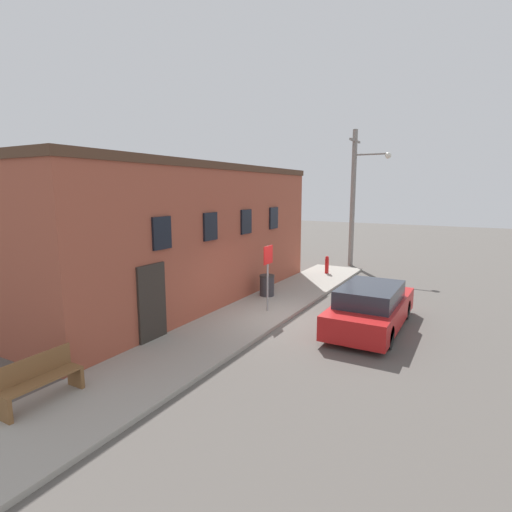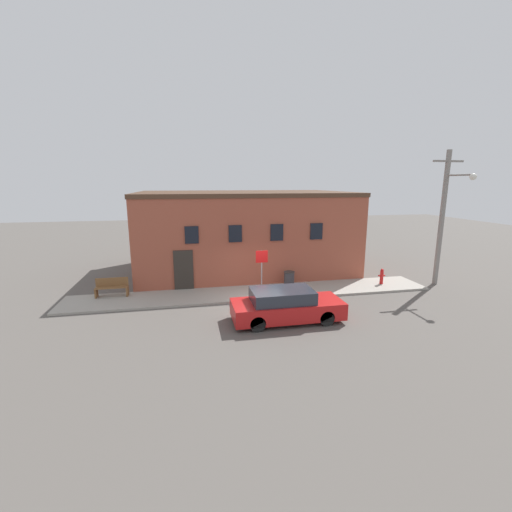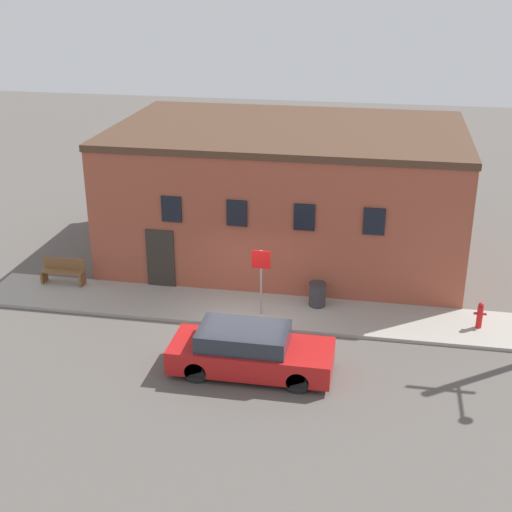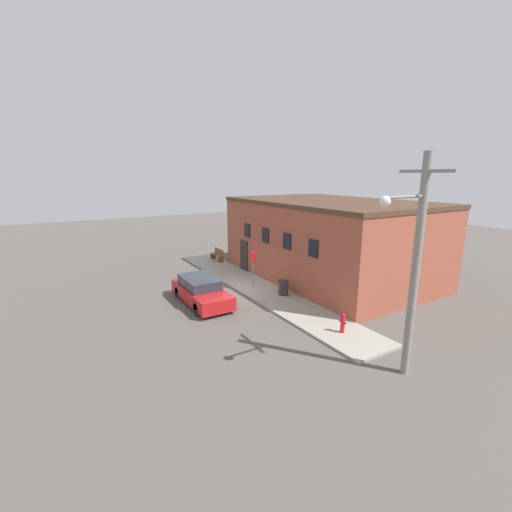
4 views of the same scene
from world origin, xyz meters
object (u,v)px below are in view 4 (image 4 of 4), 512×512
(parked_car, at_px, (201,291))
(trash_bin, at_px, (283,287))
(bench, at_px, (218,255))
(fire_hydrant, at_px, (343,323))
(utility_pole, at_px, (414,262))
(stop_sign, at_px, (253,263))

(parked_car, bearing_deg, trash_bin, 71.34)
(bench, bearing_deg, parked_car, -30.42)
(fire_hydrant, height_order, utility_pole, utility_pole)
(bench, bearing_deg, stop_sign, -8.57)
(utility_pole, bearing_deg, bench, 176.19)
(stop_sign, height_order, utility_pole, utility_pole)
(fire_hydrant, bearing_deg, trash_bin, 173.20)
(fire_hydrant, distance_m, utility_pole, 4.68)
(fire_hydrant, distance_m, stop_sign, 6.99)
(fire_hydrant, bearing_deg, utility_pole, -6.72)
(bench, distance_m, trash_bin, 9.09)
(fire_hydrant, distance_m, bench, 14.27)
(trash_bin, xyz_separation_m, utility_pole, (8.36, -0.99, 3.42))
(bench, xyz_separation_m, parked_car, (7.63, -4.48, 0.10))
(bench, height_order, trash_bin, bench)
(stop_sign, relative_size, bench, 1.45)
(fire_hydrant, height_order, bench, bench)
(fire_hydrant, xyz_separation_m, parked_car, (-6.61, -3.70, 0.11))
(stop_sign, relative_size, trash_bin, 2.73)
(utility_pole, xyz_separation_m, parked_car, (-9.81, -3.32, -3.29))
(fire_hydrant, height_order, stop_sign, stop_sign)
(stop_sign, distance_m, utility_pole, 10.35)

